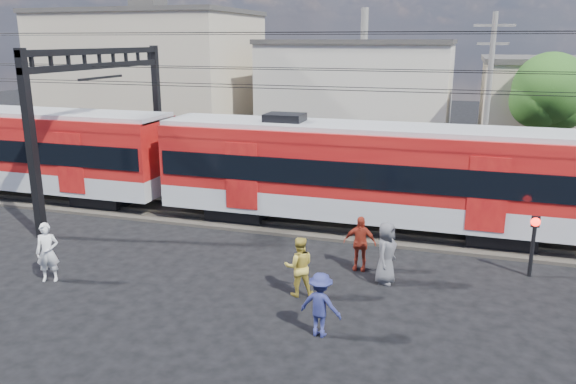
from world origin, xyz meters
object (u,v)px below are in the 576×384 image
commuter_train (369,171)px  pedestrian_c (320,305)px  pedestrian_a (48,252)px  crossing_signal (534,235)px

commuter_train → pedestrian_c: commuter_train is taller
pedestrian_a → pedestrian_c: bearing=-29.3°
commuter_train → pedestrian_c: 8.61m
pedestrian_c → crossing_signal: crossing_signal is taller
pedestrian_c → pedestrian_a: bearing=4.2°
crossing_signal → pedestrian_c: bearing=-134.4°
commuter_train → pedestrian_c: size_ratio=29.78×
pedestrian_a → pedestrian_c: 8.90m
pedestrian_a → pedestrian_c: (8.87, -0.76, -0.09)m
commuter_train → pedestrian_c: (0.22, -8.47, -1.56)m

